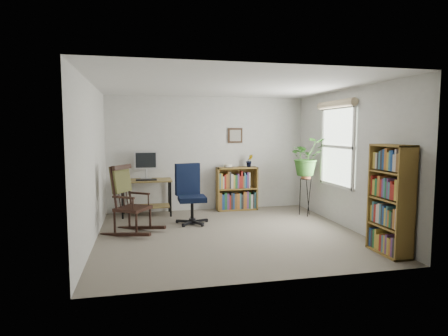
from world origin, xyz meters
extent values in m
cube|color=slate|center=(0.00, 0.00, 0.00)|extent=(4.20, 4.00, 0.00)
cube|color=silver|center=(0.00, 0.00, 2.40)|extent=(4.20, 4.00, 0.00)
cube|color=beige|center=(0.00, 2.00, 1.20)|extent=(4.20, 0.00, 2.40)
cube|color=beige|center=(0.00, -2.00, 1.20)|extent=(4.20, 0.00, 2.40)
cube|color=beige|center=(-2.10, 0.00, 1.20)|extent=(0.00, 4.00, 2.40)
cube|color=beige|center=(2.10, 0.00, 1.20)|extent=(0.00, 4.00, 2.40)
cube|color=black|center=(-1.30, 1.58, 0.73)|extent=(0.40, 0.15, 0.02)
imported|color=#316624|center=(1.80, 1.00, 1.54)|extent=(1.69, 1.88, 1.46)
imported|color=#316624|center=(0.87, 1.83, 0.97)|extent=(0.13, 0.24, 0.11)
camera|label=1|loc=(-1.37, -5.85, 1.68)|focal=30.00mm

